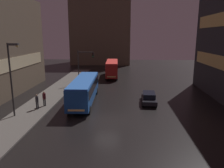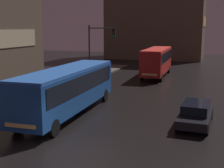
{
  "view_description": "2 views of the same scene",
  "coord_description": "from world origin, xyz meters",
  "px_view_note": "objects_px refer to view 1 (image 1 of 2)",
  "views": [
    {
      "loc": [
        1.74,
        -21.57,
        8.69
      ],
      "look_at": [
        0.17,
        7.36,
        2.29
      ],
      "focal_mm": 35.0,
      "sensor_mm": 36.0,
      "label": 1
    },
    {
      "loc": [
        6.15,
        -12.86,
        5.94
      ],
      "look_at": [
        -0.7,
        7.46,
        2.05
      ],
      "focal_mm": 50.0,
      "sensor_mm": 36.0,
      "label": 2
    }
  ],
  "objects_px": {
    "bus_far": "(112,67)",
    "traffic_light_main": "(84,62)",
    "street_lamp_sidewalk": "(12,69)",
    "car_taxi": "(149,97)",
    "pedestrian_near": "(44,97)",
    "pedestrian_mid": "(37,100)",
    "bus_near": "(84,88)"
  },
  "relations": [
    {
      "from": "bus_far",
      "to": "traffic_light_main",
      "type": "distance_m",
      "value": 9.3
    },
    {
      "from": "street_lamp_sidewalk",
      "to": "car_taxi",
      "type": "bearing_deg",
      "value": 21.88
    },
    {
      "from": "bus_far",
      "to": "car_taxi",
      "type": "xyz_separation_m",
      "value": [
        5.89,
        -18.43,
        -1.38
      ]
    },
    {
      "from": "pedestrian_near",
      "to": "pedestrian_mid",
      "type": "height_order",
      "value": "pedestrian_near"
    },
    {
      "from": "traffic_light_main",
      "to": "street_lamp_sidewalk",
      "type": "xyz_separation_m",
      "value": [
        -4.45,
        -16.68,
        1.17
      ]
    },
    {
      "from": "bus_near",
      "to": "pedestrian_near",
      "type": "height_order",
      "value": "bus_near"
    },
    {
      "from": "pedestrian_near",
      "to": "car_taxi",
      "type": "bearing_deg",
      "value": -26.24
    },
    {
      "from": "car_taxi",
      "to": "traffic_light_main",
      "type": "bearing_deg",
      "value": -42.48
    },
    {
      "from": "pedestrian_mid",
      "to": "traffic_light_main",
      "type": "distance_m",
      "value": 14.95
    },
    {
      "from": "bus_near",
      "to": "street_lamp_sidewalk",
      "type": "relative_size",
      "value": 1.5
    },
    {
      "from": "car_taxi",
      "to": "traffic_light_main",
      "type": "distance_m",
      "value": 15.39
    },
    {
      "from": "pedestrian_near",
      "to": "street_lamp_sidewalk",
      "type": "distance_m",
      "value": 5.72
    },
    {
      "from": "bus_far",
      "to": "pedestrian_near",
      "type": "relative_size",
      "value": 5.52
    },
    {
      "from": "bus_far",
      "to": "pedestrian_near",
      "type": "bearing_deg",
      "value": 68.95
    },
    {
      "from": "pedestrian_mid",
      "to": "street_lamp_sidewalk",
      "type": "height_order",
      "value": "street_lamp_sidewalk"
    },
    {
      "from": "car_taxi",
      "to": "pedestrian_mid",
      "type": "xyz_separation_m",
      "value": [
        -13.61,
        -3.68,
        0.48
      ]
    },
    {
      "from": "bus_near",
      "to": "bus_far",
      "type": "height_order",
      "value": "bus_far"
    },
    {
      "from": "pedestrian_near",
      "to": "street_lamp_sidewalk",
      "type": "relative_size",
      "value": 0.23
    },
    {
      "from": "car_taxi",
      "to": "pedestrian_near",
      "type": "relative_size",
      "value": 2.65
    },
    {
      "from": "pedestrian_mid",
      "to": "street_lamp_sidewalk",
      "type": "distance_m",
      "value": 4.94
    },
    {
      "from": "bus_far",
      "to": "pedestrian_mid",
      "type": "bearing_deg",
      "value": 68.96
    },
    {
      "from": "traffic_light_main",
      "to": "street_lamp_sidewalk",
      "type": "bearing_deg",
      "value": -104.94
    },
    {
      "from": "pedestrian_mid",
      "to": "street_lamp_sidewalk",
      "type": "xyz_separation_m",
      "value": [
        -1.4,
        -2.35,
        4.11
      ]
    },
    {
      "from": "pedestrian_near",
      "to": "bus_near",
      "type": "bearing_deg",
      "value": -12.55
    },
    {
      "from": "bus_far",
      "to": "pedestrian_mid",
      "type": "xyz_separation_m",
      "value": [
        -7.71,
        -22.12,
        -0.9
      ]
    },
    {
      "from": "bus_far",
      "to": "pedestrian_near",
      "type": "height_order",
      "value": "bus_far"
    },
    {
      "from": "pedestrian_near",
      "to": "traffic_light_main",
      "type": "distance_m",
      "value": 13.67
    },
    {
      "from": "bus_near",
      "to": "street_lamp_sidewalk",
      "type": "height_order",
      "value": "street_lamp_sidewalk"
    },
    {
      "from": "traffic_light_main",
      "to": "bus_near",
      "type": "bearing_deg",
      "value": -79.51
    },
    {
      "from": "pedestrian_near",
      "to": "pedestrian_mid",
      "type": "distance_m",
      "value": 1.31
    },
    {
      "from": "bus_far",
      "to": "pedestrian_near",
      "type": "distance_m",
      "value": 22.13
    },
    {
      "from": "traffic_light_main",
      "to": "car_taxi",
      "type": "bearing_deg",
      "value": -45.27
    }
  ]
}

